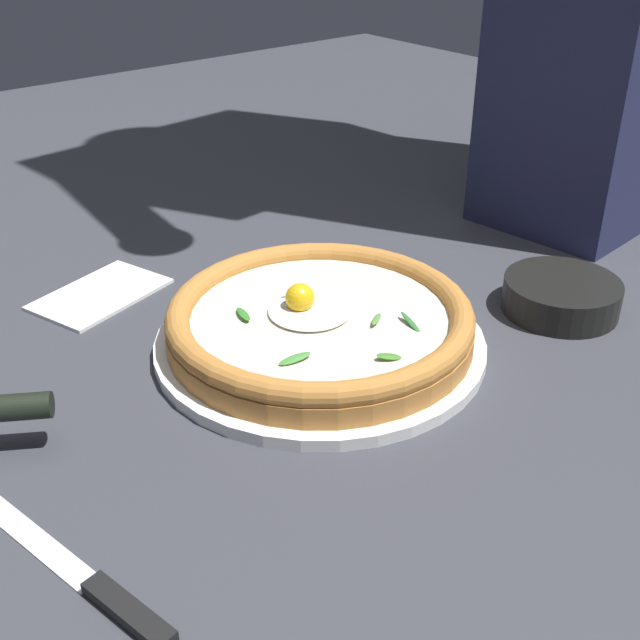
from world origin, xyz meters
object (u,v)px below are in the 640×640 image
(pizza, at_px, (320,320))
(folded_napkin, at_px, (100,293))
(side_bowl, at_px, (561,296))
(table_knife, at_px, (94,585))

(pizza, distance_m, folded_napkin, 0.27)
(side_bowl, distance_m, folded_napkin, 0.50)
(table_knife, height_order, folded_napkin, table_knife)
(pizza, relative_size, table_knife, 1.38)
(table_knife, bearing_deg, pizza, -155.76)
(side_bowl, xyz_separation_m, folded_napkin, (0.36, -0.34, -0.01))
(pizza, bearing_deg, side_bowl, 157.13)
(side_bowl, relative_size, table_knife, 0.57)
(table_knife, distance_m, folded_napkin, 0.42)
(table_knife, bearing_deg, side_bowl, -176.45)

